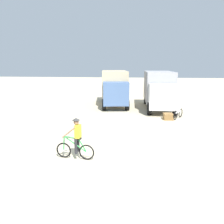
% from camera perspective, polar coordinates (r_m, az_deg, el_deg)
% --- Properties ---
extents(ground_plane, '(120.00, 120.00, 0.00)m').
position_cam_1_polar(ground_plane, '(9.84, -0.86, -11.92)').
color(ground_plane, beige).
extents(box_truck_tan_camper, '(3.29, 7.01, 3.35)m').
position_cam_1_polar(box_truck_tan_camper, '(22.25, 0.64, 6.61)').
color(box_truck_tan_camper, '#CCB78E').
rests_on(box_truck_tan_camper, ground).
extents(box_truck_grey_hauler, '(2.56, 6.81, 3.35)m').
position_cam_1_polar(box_truck_grey_hauler, '(20.81, 11.90, 5.97)').
color(box_truck_grey_hauler, '#9E9EA3').
rests_on(box_truck_grey_hauler, ground).
extents(cyclist_orange_shirt, '(1.73, 0.52, 1.82)m').
position_cam_1_polar(cyclist_orange_shirt, '(9.69, -9.19, -7.10)').
color(cyclist_orange_shirt, black).
rests_on(cyclist_orange_shirt, ground).
extents(bicycle_spare, '(0.93, 1.52, 0.97)m').
position_cam_1_polar(bicycle_spare, '(17.44, 16.50, -0.34)').
color(bicycle_spare, black).
rests_on(bicycle_spare, ground).
extents(supply_crate, '(0.71, 0.77, 0.45)m').
position_cam_1_polar(supply_crate, '(17.00, 14.12, -1.11)').
color(supply_crate, olive).
rests_on(supply_crate, ground).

